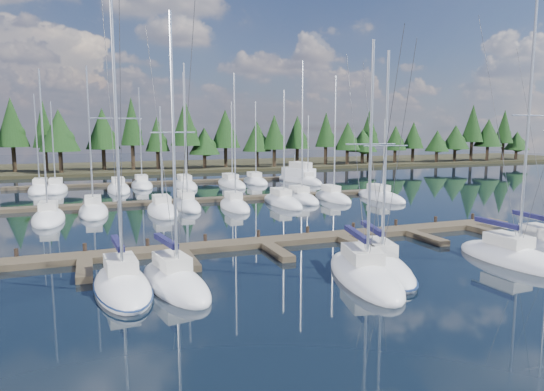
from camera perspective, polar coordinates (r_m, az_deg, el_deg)
name	(u,v)px	position (r m, az deg, el deg)	size (l,w,h in m)	color
ground	(221,217)	(46.39, -6.02, -2.50)	(260.00, 260.00, 0.00)	black
far_shore	(149,167)	(105.13, -14.26, 3.27)	(220.00, 30.00, 0.60)	#2D2A19
main_dock	(266,244)	(34.50, -0.72, -5.74)	(44.00, 6.13, 0.90)	#483E2D
back_docks	(184,190)	(65.29, -10.33, 0.61)	(50.00, 21.80, 0.40)	#483E2D
front_sailboat_1	(122,285)	(26.62, -17.20, -10.03)	(3.37, 8.01, 16.03)	white
front_sailboat_2	(175,282)	(26.52, -11.38, -9.89)	(3.90, 8.02, 14.79)	white
front_sailboat_3	(364,274)	(27.81, 10.78, -9.10)	(4.92, 9.55, 13.66)	white
front_sailboat_4	(379,266)	(29.68, 12.49, -8.06)	(4.98, 9.44, 13.40)	white
front_sailboat_5	(512,257)	(34.22, 26.44, -6.53)	(3.41, 8.29, 16.54)	white
back_sailboat_rows	(188,194)	(60.84, -9.87, 0.15)	(46.13, 32.59, 16.84)	white
motor_yacht_right	(299,178)	(77.08, 3.14, 2.09)	(5.88, 10.72, 5.11)	white
tree_line	(131,133)	(94.63, -16.27, 7.05)	(183.44, 11.52, 13.54)	black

